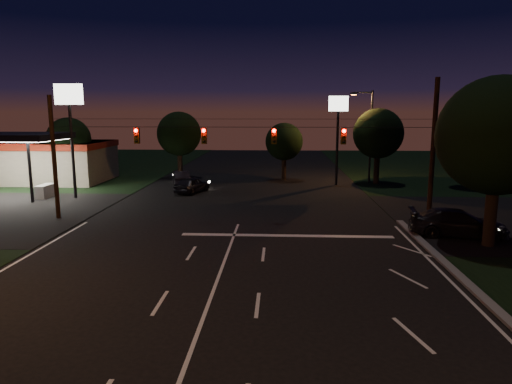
# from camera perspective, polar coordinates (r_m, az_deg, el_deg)

# --- Properties ---
(ground) EXTENTS (140.00, 140.00, 0.00)m
(ground) POSITION_cam_1_polar(r_m,az_deg,el_deg) (15.50, -7.14, -16.67)
(ground) COLOR black
(ground) RESTS_ON ground
(stop_bar) EXTENTS (12.00, 0.50, 0.01)m
(stop_bar) POSITION_cam_1_polar(r_m,az_deg,el_deg) (26.07, 3.86, -5.46)
(stop_bar) COLOR silver
(stop_bar) RESTS_ON ground
(utility_pole_right) EXTENTS (0.30, 0.30, 9.00)m
(utility_pole_right) POSITION_cam_1_polar(r_m,az_deg,el_deg) (30.93, 20.71, -3.63)
(utility_pole_right) COLOR black
(utility_pole_right) RESTS_ON ground
(utility_pole_left) EXTENTS (0.28, 0.28, 8.00)m
(utility_pole_left) POSITION_cam_1_polar(r_m,az_deg,el_deg) (32.86, -23.44, -3.04)
(utility_pole_left) COLOR black
(utility_pole_left) RESTS_ON ground
(signal_span) EXTENTS (24.00, 0.40, 1.56)m
(signal_span) POSITION_cam_1_polar(r_m,az_deg,el_deg) (28.74, -2.15, 7.12)
(signal_span) COLOR black
(signal_span) RESTS_ON ground
(gas_station) EXTENTS (14.20, 16.10, 5.25)m
(gas_station) POSITION_cam_1_polar(r_m,az_deg,el_deg) (50.54, -26.00, 3.80)
(gas_station) COLOR gray
(gas_station) RESTS_ON ground
(pole_sign_left_near) EXTENTS (2.20, 0.30, 9.10)m
(pole_sign_left_near) POSITION_cam_1_polar(r_m,az_deg,el_deg) (39.29, -22.26, 9.31)
(pole_sign_left_near) COLOR black
(pole_sign_left_near) RESTS_ON ground
(pole_sign_right) EXTENTS (1.80, 0.30, 8.40)m
(pole_sign_right) POSITION_cam_1_polar(r_m,az_deg,el_deg) (43.97, 10.21, 8.92)
(pole_sign_right) COLOR black
(pole_sign_right) RESTS_ON ground
(street_light_right_far) EXTENTS (2.20, 0.35, 9.00)m
(street_light_right_far) POSITION_cam_1_polar(r_m,az_deg,el_deg) (46.48, 13.86, 7.60)
(street_light_right_far) COLOR black
(street_light_right_far) RESTS_ON ground
(tree_right_near) EXTENTS (6.00, 6.00, 8.76)m
(tree_right_near) POSITION_cam_1_polar(r_m,az_deg,el_deg) (26.23, 27.86, 6.09)
(tree_right_near) COLOR black
(tree_right_near) RESTS_ON ground
(tree_far_a) EXTENTS (4.20, 4.20, 6.42)m
(tree_far_a) POSITION_cam_1_polar(r_m,az_deg,el_deg) (48.40, -22.27, 6.07)
(tree_far_a) COLOR black
(tree_far_a) RESTS_ON ground
(tree_far_b) EXTENTS (4.60, 4.60, 6.98)m
(tree_far_b) POSITION_cam_1_polar(r_m,az_deg,el_deg) (48.96, -9.53, 7.12)
(tree_far_b) COLOR black
(tree_far_b) RESTS_ON ground
(tree_far_c) EXTENTS (3.80, 3.80, 5.86)m
(tree_far_c) POSITION_cam_1_polar(r_m,az_deg,el_deg) (46.83, 3.55, 6.24)
(tree_far_c) COLOR black
(tree_far_c) RESTS_ON ground
(tree_far_d) EXTENTS (4.80, 4.80, 7.30)m
(tree_far_d) POSITION_cam_1_polar(r_m,az_deg,el_deg) (45.80, 15.01, 7.00)
(tree_far_d) COLOR black
(tree_far_d) RESTS_ON ground
(tree_far_e) EXTENTS (4.00, 4.00, 6.18)m
(tree_far_e) POSITION_cam_1_polar(r_m,az_deg,el_deg) (46.25, 25.27, 5.53)
(tree_far_e) COLOR black
(tree_far_e) RESTS_ON ground
(car_oncoming_a) EXTENTS (2.88, 4.33, 1.37)m
(car_oncoming_a) POSITION_cam_1_polar(r_m,az_deg,el_deg) (39.99, -8.01, 0.89)
(car_oncoming_a) COLOR black
(car_oncoming_a) RESTS_ON ground
(car_oncoming_b) EXTENTS (2.47, 4.24, 1.32)m
(car_oncoming_b) POSITION_cam_1_polar(r_m,az_deg,el_deg) (44.55, -9.34, 1.75)
(car_oncoming_b) COLOR black
(car_oncoming_b) RESTS_ON ground
(car_cross) EXTENTS (5.56, 3.00, 1.53)m
(car_cross) POSITION_cam_1_polar(r_m,az_deg,el_deg) (28.14, 23.92, -3.55)
(car_cross) COLOR black
(car_cross) RESTS_ON ground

